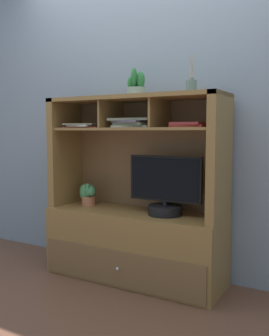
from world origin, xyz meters
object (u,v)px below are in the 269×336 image
Objects in this scene: magazine_stack_centre at (134,123)px; potted_succulent at (136,86)px; tv_monitor at (165,192)px; media_console at (135,223)px; potted_orchid at (88,195)px; diffuser_bottle at (192,86)px; magazine_stack_right at (190,125)px; magazine_stack_left at (86,126)px.

potted_succulent reaches higher than magazine_stack_centre.
magazine_stack_centre reaches higher than tv_monitor.
media_console is at bearing -27.52° from magazine_stack_centre.
potted_succulent is (0.44, 0.02, 0.85)m from potted_orchid.
potted_succulent is (-0.45, 0.02, 0.03)m from diffuser_bottle.
magazine_stack_left is at bearing -178.71° from magazine_stack_right.
potted_orchid is 0.89× the size of potted_succulent.
magazine_stack_right reaches higher than tv_monitor.
potted_succulent is at bearing 174.45° from magazine_stack_right.
potted_succulent reaches higher than media_console.
diffuser_bottle is at bearing 2.58° from magazine_stack_left.
magazine_stack_right is at bearing -1.36° from tv_monitor.
potted_orchid is at bearing -179.35° from magazine_stack_centre.
potted_orchid is at bearing -179.88° from media_console.
potted_succulent is (-0.00, 0.02, 1.03)m from media_console.
magazine_stack_left is 0.42m from magazine_stack_centre.
media_console is 0.76m from magazine_stack_centre.
potted_orchid is 0.56m from magazine_stack_left.
diffuser_bottle reaches higher than tv_monitor.
potted_orchid is at bearing 110.97° from magazine_stack_left.
magazine_stack_centre is at bearing 176.59° from magazine_stack_right.
potted_succulent reaches higher than potted_orchid.
diffuser_bottle is (-0.00, 0.02, 0.26)m from magazine_stack_right.
magazine_stack_centre is (-0.01, 0.00, 0.76)m from media_console.
tv_monitor is at bearing -1.45° from potted_orchid.
diffuser_bottle is 1.27× the size of potted_succulent.
media_console is at bearing 175.90° from tv_monitor.
tv_monitor is 0.56m from magazine_stack_centre.
tv_monitor is 0.51m from magazine_stack_right.
media_console is 0.37m from tv_monitor.
magazine_stack_right is (0.88, -0.02, 0.56)m from potted_orchid.
magazine_stack_right reaches higher than magazine_stack_left.
magazine_stack_left is (-0.42, -0.04, 0.74)m from media_console.
tv_monitor is at bearing -8.49° from potted_succulent.
magazine_stack_left is at bearing -173.61° from magazine_stack_centre.
diffuser_bottle reaches higher than magazine_stack_right.
diffuser_bottle is at bearing 4.63° from tv_monitor.
magazine_stack_centre reaches higher than magazine_stack_left.
magazine_stack_centre is 1.38× the size of magazine_stack_right.
potted_succulent reaches higher than magazine_stack_left.
magazine_stack_right is at bearing -88.45° from diffuser_bottle.
tv_monitor is at bearing -4.10° from media_console.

